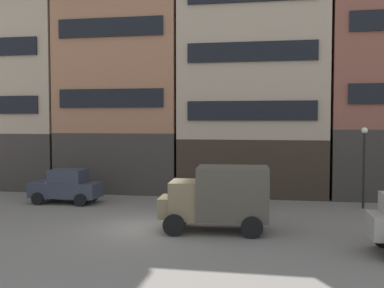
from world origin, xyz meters
name	(u,v)px	position (x,y,z in m)	size (l,w,h in m)	color
ground_plane	(152,228)	(0.00, 0.00, 0.00)	(120.00, 120.00, 0.00)	slate
building_far_left	(6,49)	(-12.99, 10.27, 9.26)	(9.30, 5.61, 18.43)	#38332D
building_center_left	(125,92)	(-4.63, 10.27, 6.30)	(8.14, 5.61, 12.51)	#38332D
building_center_right	(254,54)	(3.65, 10.27, 8.54)	(9.11, 5.61, 16.98)	#33281E
delivery_truck_near	(218,196)	(2.78, -0.10, 1.42)	(4.45, 2.37, 2.62)	#7A6B4C
sedan_light	(66,186)	(-6.09, 4.74, 0.91)	(3.70, 1.87, 1.83)	#333847
pedestrian_officer	(231,189)	(2.80, 4.95, 0.98)	(0.49, 0.49, 1.79)	#38332D
streetlamp_curbside	(364,156)	(9.42, 6.01, 2.67)	(0.32, 0.32, 4.12)	black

